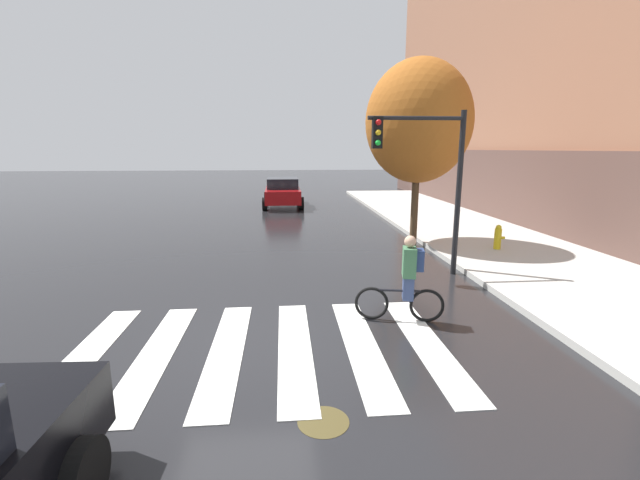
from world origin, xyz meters
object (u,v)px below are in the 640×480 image
object	(u,v)px
street_tree_near	(419,122)
cyclist	(407,279)
traffic_light_near	(429,165)
sedan_mid	(283,192)
fire_hydrant	(498,237)
manhole_cover	(323,422)

from	to	relation	value
street_tree_near	cyclist	bearing A→B (deg)	-108.42
traffic_light_near	street_tree_near	size ratio (longest dim) A/B	0.69
sedan_mid	traffic_light_near	distance (m)	14.44
fire_hydrant	cyclist	bearing A→B (deg)	-131.54
manhole_cover	fire_hydrant	distance (m)	10.16
manhole_cover	traffic_light_near	bearing A→B (deg)	61.46
fire_hydrant	street_tree_near	distance (m)	4.47
sedan_mid	fire_hydrant	distance (m)	13.58
cyclist	traffic_light_near	world-z (taller)	traffic_light_near
manhole_cover	traffic_light_near	xyz separation A→B (m)	(3.21, 5.90, 2.86)
traffic_light_near	street_tree_near	world-z (taller)	street_tree_near
sedan_mid	fire_hydrant	xyz separation A→B (m)	(6.76, -11.77, -0.32)
fire_hydrant	street_tree_near	world-z (taller)	street_tree_near
traffic_light_near	fire_hydrant	xyz separation A→B (m)	(3.09, 2.05, -2.33)
sedan_mid	cyclist	xyz separation A→B (m)	(2.33, -16.78, -0.00)
manhole_cover	fire_hydrant	xyz separation A→B (m)	(6.30, 7.95, 0.53)
cyclist	street_tree_near	world-z (taller)	street_tree_near
sedan_mid	street_tree_near	xyz separation A→B (m)	(4.43, -10.46, 3.27)
manhole_cover	cyclist	world-z (taller)	cyclist
sedan_mid	cyclist	world-z (taller)	cyclist
street_tree_near	traffic_light_near	bearing A→B (deg)	-102.82
cyclist	fire_hydrant	bearing A→B (deg)	48.46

